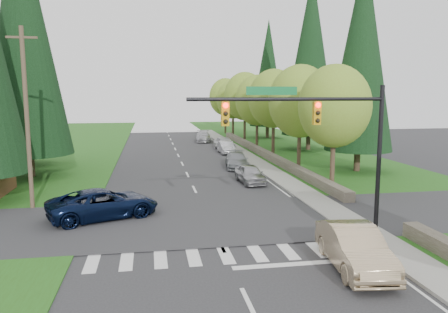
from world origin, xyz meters
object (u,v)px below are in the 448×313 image
object	(u,v)px
parked_car_d	(224,143)
parked_car_e	(203,137)
parked_car_a	(250,174)
sedan_champagne	(354,248)
parked_car_b	(237,160)
suv_navy	(104,204)
parked_car_c	(226,147)

from	to	relation	value
parked_car_d	parked_car_e	bearing A→B (deg)	92.98
parked_car_a	parked_car_d	distance (m)	19.16
sedan_champagne	parked_car_e	world-z (taller)	sedan_champagne
sedan_champagne	parked_car_b	bearing A→B (deg)	96.11
suv_navy	parked_car_a	size ratio (longest dim) A/B	1.43
parked_car_c	parked_car_d	size ratio (longest dim) A/B	0.92
suv_navy	parked_car_e	size ratio (longest dim) A/B	1.18
parked_car_b	parked_car_e	world-z (taller)	parked_car_e
suv_navy	parked_car_c	world-z (taller)	suv_navy
sedan_champagne	parked_car_b	world-z (taller)	sedan_champagne
parked_car_a	parked_car_d	xyz separation A→B (m)	(1.40, 19.10, 0.08)
parked_car_b	parked_car_c	xyz separation A→B (m)	(0.69, 9.22, -0.00)
sedan_champagne	parked_car_d	distance (m)	34.96
parked_car_a	parked_car_e	bearing A→B (deg)	86.67
sedan_champagne	parked_car_b	distance (m)	22.35
sedan_champagne	parked_car_b	size ratio (longest dim) A/B	1.05
sedan_champagne	parked_car_a	world-z (taller)	sedan_champagne
parked_car_a	suv_navy	bearing A→B (deg)	-145.13
parked_car_c	parked_car_e	distance (m)	12.07
suv_navy	parked_car_b	world-z (taller)	suv_navy
parked_car_a	parked_car_b	world-z (taller)	same
parked_car_a	parked_car_b	distance (m)	6.52
suv_navy	parked_car_a	bearing A→B (deg)	-73.53
parked_car_a	parked_car_b	xyz separation A→B (m)	(0.32, 6.51, 0.00)
parked_car_e	parked_car_c	bearing A→B (deg)	-80.16
parked_car_a	parked_car_e	size ratio (longest dim) A/B	0.83
suv_navy	parked_car_e	distance (m)	36.54
parked_car_a	parked_car_c	world-z (taller)	parked_car_a
parked_car_d	parked_car_e	world-z (taller)	parked_car_d
parked_car_a	parked_car_b	size ratio (longest dim) A/B	0.85
parked_car_b	parked_car_d	distance (m)	12.64
parked_car_e	sedan_champagne	bearing A→B (deg)	-84.61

